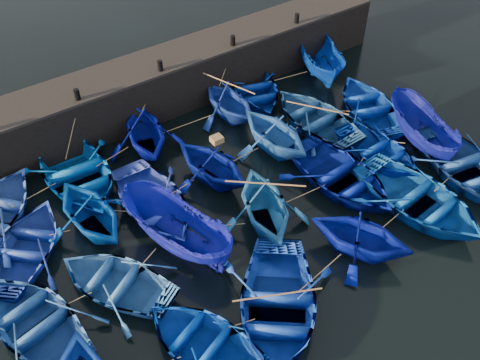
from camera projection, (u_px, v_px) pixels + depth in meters
ground at (287, 240)px, 20.63m from camera, size 120.00×120.00×0.00m
quay_wall at (155, 86)px, 25.98m from camera, size 26.00×2.50×2.50m
quay_top at (152, 63)px, 25.07m from camera, size 26.00×2.50×0.12m
bollard_1 at (77, 95)px, 22.69m from camera, size 0.24×0.24×0.50m
bollard_2 at (160, 66)px, 24.33m from camera, size 0.24×0.24×0.50m
bollard_3 at (233, 40)px, 25.96m from camera, size 0.24×0.24×0.50m
bollard_4 at (297, 18)px, 27.60m from camera, size 0.24×0.24×0.50m
boat_1 at (76, 174)px, 22.45m from camera, size 4.27×5.85×1.19m
boat_2 at (145, 131)px, 23.79m from camera, size 4.41×4.80×2.12m
boat_3 at (229, 101)px, 25.58m from camera, size 3.37×3.86×1.95m
boat_4 at (255, 89)px, 27.17m from camera, size 4.72×5.57×0.98m
boat_5 at (321, 60)px, 28.29m from camera, size 3.78×5.30×1.92m
boat_6 at (26, 247)px, 19.78m from camera, size 5.52×5.64×0.96m
boat_7 at (90, 211)px, 20.28m from camera, size 3.92×4.42×2.14m
boat_8 at (153, 203)px, 21.35m from camera, size 3.71×5.12×1.05m
boat_9 at (212, 163)px, 22.31m from camera, size 4.13×4.52×2.03m
boat_10 at (275, 132)px, 23.75m from camera, size 3.77×4.29×2.13m
boat_11 at (316, 117)px, 25.37m from camera, size 3.95×5.33×1.07m
boat_12 at (370, 106)px, 26.08m from camera, size 4.91×5.81×1.03m
boat_13 at (36, 321)px, 17.51m from camera, size 4.52×5.56×1.01m
boat_14 at (116, 281)px, 18.69m from camera, size 5.06×5.51×0.93m
boat_15 at (176, 231)px, 19.70m from camera, size 3.36×5.40×1.96m
boat_16 at (264, 204)px, 20.51m from camera, size 4.75×5.09×2.17m
boat_17 at (341, 176)px, 22.40m from camera, size 4.18×5.60×1.11m
boat_18 at (378, 151)px, 23.73m from camera, size 3.40×4.58×0.92m
boat_19 at (421, 130)px, 24.11m from camera, size 2.87×4.94×1.80m
boat_21 at (205, 343)px, 16.97m from camera, size 4.68×5.44×0.95m
boat_22 at (277, 305)px, 17.86m from camera, size 6.58×6.84×1.16m
boat_23 at (361, 235)px, 19.50m from camera, size 4.78×4.97×2.02m
boat_24 at (419, 200)px, 21.38m from camera, size 4.65×6.10×1.18m
boat_25 at (466, 167)px, 22.82m from camera, size 4.89×6.16×1.15m
wooden_crate at (217, 139)px, 21.64m from camera, size 0.46×0.42×0.26m
mooring_ropes at (212, 154)px, 22.92m from camera, size 17.77×12.07×2.10m
loose_oars at (272, 155)px, 21.76m from camera, size 10.12×12.22×1.16m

